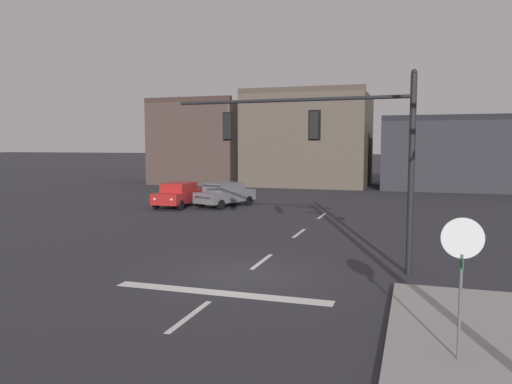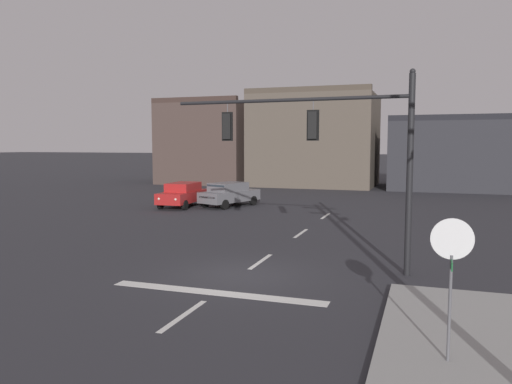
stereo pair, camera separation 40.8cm
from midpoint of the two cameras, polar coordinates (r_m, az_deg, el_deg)
name	(u,v)px [view 1 (the left image)]	position (r m, az deg, el deg)	size (l,w,h in m)	color
ground_plane	(244,275)	(16.22, -2.16, -9.44)	(400.00, 400.00, 0.00)	#2B2B30
stop_bar_paint	(220,293)	(14.43, -4.90, -11.34)	(6.40, 0.50, 0.01)	silver
lane_centreline	(262,261)	(18.06, 0.02, -7.88)	(0.16, 26.40, 0.01)	silver
signal_mast_near_side	(334,141)	(16.85, 8.16, 5.77)	(8.25, 0.63, 6.49)	black
stop_sign	(462,254)	(9.97, 21.24, -6.62)	(0.76, 0.64, 2.83)	#56565B
car_lot_nearside	(178,194)	(33.75, -9.18, -0.25)	(2.03, 4.50, 1.61)	#A81E1E
car_lot_middle	(225,194)	(33.68, -3.89, -0.20)	(3.17, 4.75, 1.61)	slate
building_row	(381,142)	(50.65, 13.78, 5.50)	(44.69, 10.90, 10.88)	#473833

